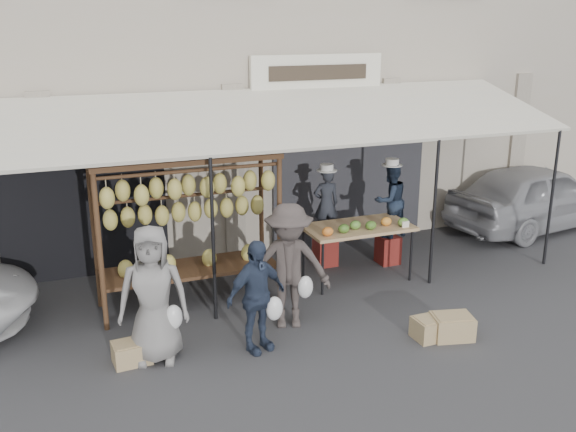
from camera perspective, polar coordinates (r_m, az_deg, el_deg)
name	(u,v)px	position (r m, az deg, el deg)	size (l,w,h in m)	color
ground_plane	(314,343)	(8.47, 2.34, -11.19)	(90.00, 90.00, 0.00)	#2D2D30
shophouse	(188,38)	(13.66, -8.85, 15.34)	(24.00, 6.15, 7.30)	#A3988A
awning	(256,120)	(9.70, -2.88, 8.52)	(10.00, 2.35, 2.92)	beige
banana_rack	(187,202)	(9.05, -8.95, 1.25)	(2.60, 0.90, 2.24)	#4D321D
produce_table	(359,228)	(10.13, 6.35, -1.10)	(1.70, 0.90, 1.04)	tan
vendor_left	(326,204)	(10.67, 3.40, 1.10)	(0.43, 0.29, 1.19)	#252831
vendor_right	(390,200)	(10.86, 9.08, 1.39)	(0.61, 0.48, 1.27)	#1B2639
customer_left	(153,295)	(7.88, -11.90, -6.86)	(0.84, 0.55, 1.72)	gray
customer_mid	(256,296)	(8.00, -2.85, -7.15)	(0.85, 0.36, 1.46)	#29344B
customer_right	(289,266)	(8.56, 0.07, -4.49)	(1.12, 0.64, 1.73)	#403735
stool_left	(325,251)	(10.93, 3.32, -3.13)	(0.35, 0.35, 0.49)	maroon
stool_right	(388,249)	(11.12, 8.87, -2.95)	(0.34, 0.34, 0.48)	maroon
crate_near_a	(431,328)	(8.73, 12.64, -9.70)	(0.47, 0.35, 0.28)	tan
crate_near_b	(452,327)	(8.79, 14.37, -9.51)	(0.51, 0.39, 0.31)	tan
crate_far	(132,353)	(8.19, -13.72, -11.72)	(0.44, 0.34, 0.27)	tan
sedan	(537,196)	(13.65, 21.24, 1.68)	(1.56, 3.89, 1.32)	#98999D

